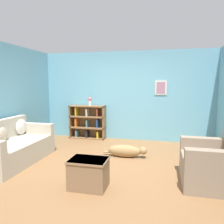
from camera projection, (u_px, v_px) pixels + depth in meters
ground_plane at (108, 165)px, 4.47m from camera, size 14.00×14.00×0.00m
wall_back at (126, 96)px, 6.48m from camera, size 5.60×0.13×2.60m
couch at (11, 147)px, 4.60m from camera, size 0.92×1.82×0.88m
bookshelf at (88, 122)px, 6.65m from camera, size 1.09×0.30×1.01m
recliner_chair at (215, 163)px, 3.55m from camera, size 0.90×0.96×1.09m
coffee_table at (89, 172)px, 3.48m from camera, size 0.61×0.46×0.47m
dog at (126, 151)px, 4.96m from camera, size 1.04×0.25×0.28m
vase at (90, 101)px, 6.52m from camera, size 0.11×0.11×0.26m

